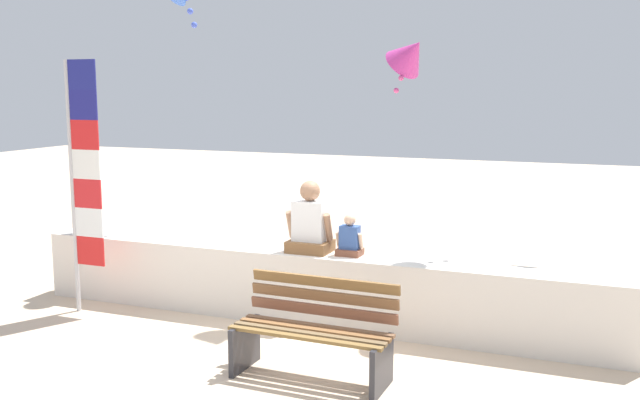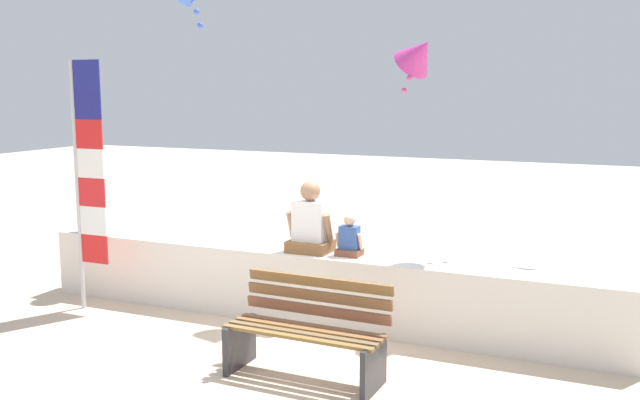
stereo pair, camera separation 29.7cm
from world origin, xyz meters
TOP-DOWN VIEW (x-y plane):
  - ground_plane at (0.00, 0.00)m, footprint 40.00×40.00m
  - seawall_ledge at (0.00, 0.98)m, footprint 6.89×0.47m
  - park_bench at (0.60, -0.44)m, footprint 1.48×0.64m
  - person_adult at (-0.04, 1.02)m, footprint 0.52×0.38m
  - person_child at (0.43, 1.02)m, footprint 0.30×0.22m
  - flag_banner at (-2.58, 0.35)m, footprint 0.42×0.05m
  - kite_magenta at (0.21, 4.36)m, footprint 0.93×0.87m

SIDE VIEW (x-z plane):
  - ground_plane at x=0.00m, z-range 0.00..0.00m
  - seawall_ledge at x=0.00m, z-range 0.00..0.80m
  - park_bench at x=0.60m, z-range -0.03..0.85m
  - person_child at x=0.43m, z-range 0.75..1.21m
  - person_adult at x=-0.04m, z-range 0.71..1.51m
  - flag_banner at x=-2.58m, z-range 0.19..3.12m
  - kite_magenta at x=0.21m, z-range 2.63..3.59m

